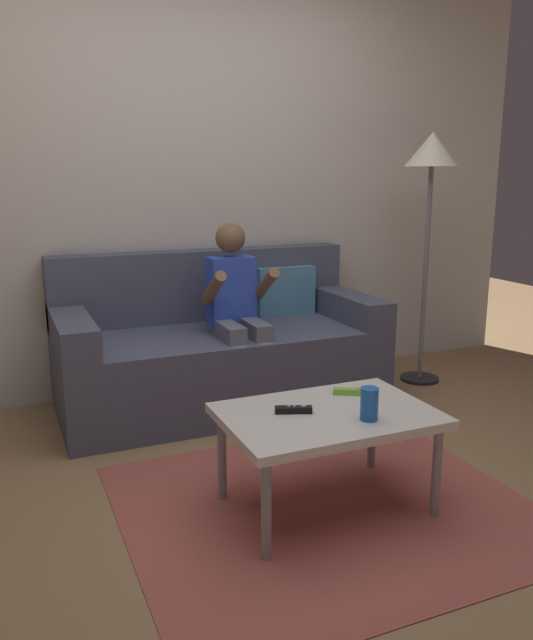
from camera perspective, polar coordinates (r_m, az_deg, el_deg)
ground_plane at (r=2.52m, az=3.54°, el=-17.47°), size 9.59×9.59×0.00m
wall_back at (r=3.80m, az=-8.33°, el=12.45°), size 4.79×0.05×2.50m
couch at (r=3.59m, az=-4.26°, el=-2.79°), size 1.77×0.80×0.85m
person_seated_on_couch at (r=3.37m, az=-2.65°, el=1.14°), size 0.35×0.43×1.03m
coffee_table at (r=2.45m, az=5.52°, el=-9.08°), size 0.80×0.55×0.40m
area_rug at (r=2.60m, az=5.34°, el=-16.34°), size 1.55×1.38×0.01m
game_remote_lime_near_edge at (r=2.62m, az=7.58°, el=-6.42°), size 0.14×0.10×0.03m
game_remote_black_center at (r=2.41m, az=2.46°, el=-8.08°), size 0.14×0.08×0.03m
soda_can at (r=2.35m, az=9.26°, el=-7.48°), size 0.07×0.07×0.12m
floor_lamp at (r=3.96m, az=14.65°, el=13.09°), size 0.32×0.32×1.52m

